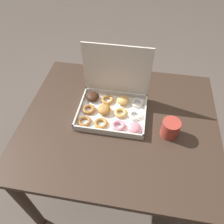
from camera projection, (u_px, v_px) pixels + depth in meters
name	position (u px, v px, depth m)	size (l,w,h in m)	color
ground_plane	(117.00, 179.00, 1.67)	(8.00, 8.00, 0.00)	#564C44
dining_table	(119.00, 132.00, 1.21)	(1.01, 0.87, 0.72)	#38281E
donut_box	(113.00, 101.00, 1.15)	(0.35, 0.29, 0.32)	white
coffee_mug	(170.00, 128.00, 1.04)	(0.09, 0.09, 0.09)	#A3382D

